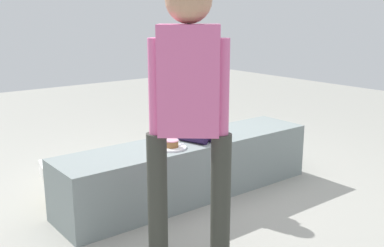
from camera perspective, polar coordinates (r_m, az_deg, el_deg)
name	(u,v)px	position (r m, az deg, el deg)	size (l,w,h in m)	color
ground_plane	(190,194)	(3.74, -0.21, -8.90)	(12.00, 12.00, 0.00)	#9A9990
concrete_ledge	(190,168)	(3.66, -0.21, -5.57)	(2.20, 0.50, 0.46)	gray
child_seated	(195,113)	(3.58, 0.40, 1.38)	(0.29, 0.34, 0.48)	#291941
adult_standing	(189,98)	(2.49, -0.40, 3.16)	(0.40, 0.37, 1.63)	#33342D
cake_plate	(172,146)	(3.37, -2.56, -2.78)	(0.22, 0.22, 0.07)	white
gift_bag	(73,183)	(3.64, -14.77, -7.20)	(0.21, 0.12, 0.37)	gold
railing_post	(172,99)	(5.59, -2.58, 3.07)	(0.36, 0.36, 1.09)	black
water_bottle_near_gift	(210,155)	(4.44, 2.30, -3.99)	(0.07, 0.07, 0.19)	silver
party_cup_red	(106,175)	(4.08, -10.69, -6.38)	(0.08, 0.08, 0.10)	red
cake_box_white	(56,169)	(4.30, -16.73, -5.50)	(0.26, 0.26, 0.13)	white
handbag_black_leather	(169,142)	(4.84, -2.89, -2.34)	(0.33, 0.11, 0.31)	black
handbag_brown_canvas	(206,138)	(4.89, 1.71, -1.77)	(0.34, 0.13, 0.37)	brown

